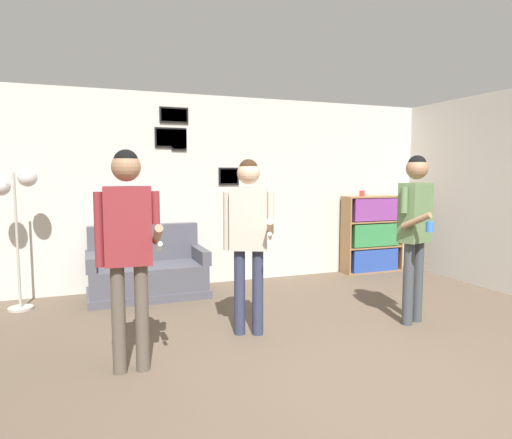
{
  "coord_description": "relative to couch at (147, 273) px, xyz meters",
  "views": [
    {
      "loc": [
        -2.06,
        -2.53,
        1.59
      ],
      "look_at": [
        -0.36,
        1.92,
        1.12
      ],
      "focal_mm": 32.0,
      "sensor_mm": 36.0,
      "label": 1
    }
  ],
  "objects": [
    {
      "name": "bookshelf",
      "position": [
        3.62,
        0.19,
        0.32
      ],
      "size": [
        1.02,
        0.3,
        1.24
      ],
      "color": "olive",
      "rests_on": "ground_plane"
    },
    {
      "name": "drinking_cup",
      "position": [
        3.41,
        0.19,
        0.99
      ],
      "size": [
        0.09,
        0.09,
        0.09
      ],
      "color": "red",
      "rests_on": "bookshelf"
    },
    {
      "name": "wall_right",
      "position": [
        4.51,
        -1.54,
        1.05
      ],
      "size": [
        0.06,
        6.25,
        2.7
      ],
      "color": "beige",
      "rests_on": "ground_plane"
    },
    {
      "name": "couch",
      "position": [
        0.0,
        0.0,
        0.0
      ],
      "size": [
        1.51,
        0.8,
        0.91
      ],
      "color": "#4C4C56",
      "rests_on": "ground_plane"
    },
    {
      "name": "floor_lamp",
      "position": [
        -1.49,
        -0.1,
        1.01
      ],
      "size": [
        0.49,
        0.28,
        1.66
      ],
      "color": "#ADA89E",
      "rests_on": "ground_plane"
    },
    {
      "name": "person_watcher_holding_cup",
      "position": [
        2.5,
        -2.14,
        0.81
      ],
      "size": [
        0.48,
        0.53,
        1.79
      ],
      "color": "#3D4247",
      "rests_on": "ground_plane"
    },
    {
      "name": "ground_plane",
      "position": [
        1.3,
        -3.46,
        -0.3
      ],
      "size": [
        20.0,
        20.0,
        0.0
      ],
      "primitive_type": "plane",
      "color": "brown"
    },
    {
      "name": "person_player_foreground_left",
      "position": [
        -0.44,
        -2.31,
        0.81
      ],
      "size": [
        0.5,
        0.49,
        1.78
      ],
      "color": "brown",
      "rests_on": "ground_plane"
    },
    {
      "name": "wall_back",
      "position": [
        1.3,
        0.41,
        1.06
      ],
      "size": [
        8.76,
        0.08,
        2.7
      ],
      "color": "beige",
      "rests_on": "ground_plane"
    },
    {
      "name": "person_player_foreground_center",
      "position": [
        0.74,
        -1.84,
        0.78
      ],
      "size": [
        0.46,
        0.58,
        1.73
      ],
      "color": "#2D334C",
      "rests_on": "ground_plane"
    },
    {
      "name": "bottle_on_floor",
      "position": [
        -0.41,
        -0.65,
        -0.2
      ],
      "size": [
        0.07,
        0.07,
        0.25
      ],
      "color": "brown",
      "rests_on": "ground_plane"
    }
  ]
}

